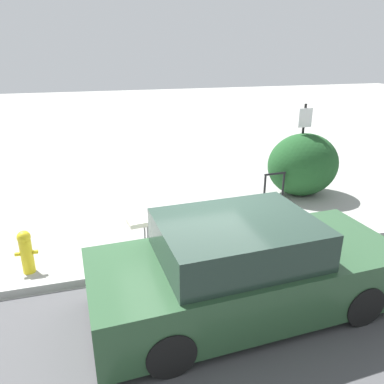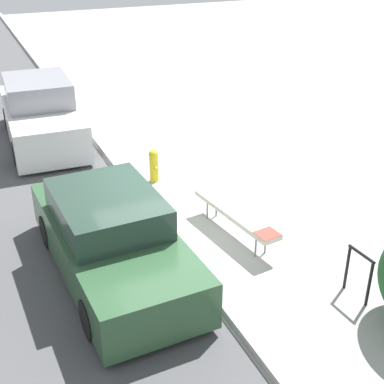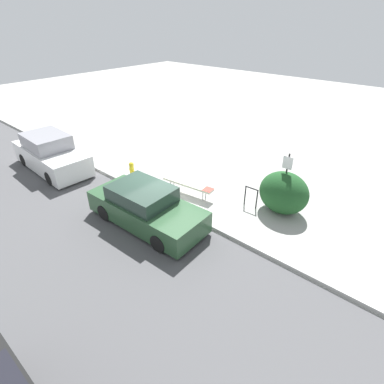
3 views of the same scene
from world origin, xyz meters
TOP-DOWN VIEW (x-y plane):
  - ground_plane at (0.00, 0.00)m, footprint 60.00×60.00m
  - road_strip at (0.00, -5.15)m, footprint 60.00×10.00m
  - curb at (0.00, 0.00)m, footprint 60.00×0.20m
  - bench at (0.14, 1.16)m, footprint 2.31×0.68m
  - bike_rack at (2.57, 2.04)m, footprint 0.55×0.08m
  - sign_post at (3.55, 2.59)m, footprint 0.36×0.08m
  - fire_hydrant at (-2.74, 0.59)m, footprint 0.36×0.22m
  - shrub_hedge at (3.61, 2.54)m, footprint 1.83×1.48m
  - parked_car_near at (0.34, -1.28)m, footprint 4.41×1.94m
  - parked_car_far at (-6.36, -1.29)m, footprint 4.60×1.95m

SIDE VIEW (x-z plane):
  - ground_plane at x=0.00m, z-range 0.00..0.00m
  - road_strip at x=0.00m, z-range 0.00..0.01m
  - curb at x=0.00m, z-range 0.00..0.13m
  - fire_hydrant at x=-2.74m, z-range 0.03..0.79m
  - bench at x=0.14m, z-range 0.20..0.73m
  - bike_rack at x=2.57m, z-range 0.09..0.91m
  - parked_car_near at x=0.34m, z-range -0.06..1.35m
  - parked_car_far at x=-6.36m, z-range -0.11..1.57m
  - shrub_hedge at x=3.61m, z-range 0.00..1.58m
  - sign_post at x=3.55m, z-range 0.23..2.53m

